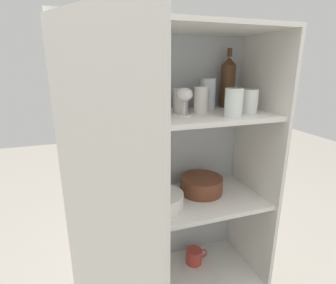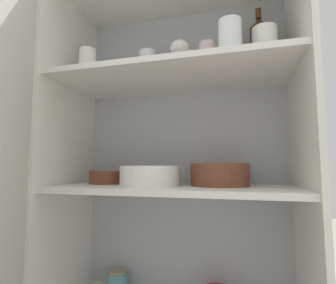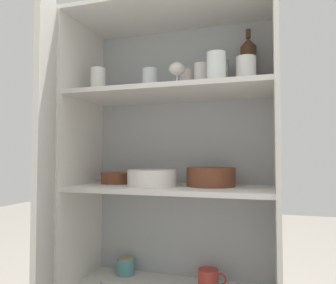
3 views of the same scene
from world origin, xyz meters
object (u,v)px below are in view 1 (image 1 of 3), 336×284
wine_bottle (228,82)px  mixing_bowl_large (201,184)px  plate_stack_white (160,201)px  coffee_mug_primary (194,256)px  serving_bowl_small (110,201)px  storage_jar (118,268)px

wine_bottle → mixing_bowl_large: size_ratio=1.33×
wine_bottle → mixing_bowl_large: 0.52m
plate_stack_white → coffee_mug_primary: size_ratio=1.69×
wine_bottle → plate_stack_white: 0.66m
plate_stack_white → mixing_bowl_large: 0.25m
wine_bottle → serving_bowl_small: size_ratio=1.95×
wine_bottle → storage_jar: size_ratio=3.33×
serving_bowl_small → coffee_mug_primary: bearing=2.0°
storage_jar → wine_bottle: bearing=0.2°
plate_stack_white → storage_jar: size_ratio=2.50×
wine_bottle → storage_jar: bearing=-179.8°
wine_bottle → coffee_mug_primary: (-0.17, -0.05, -0.94)m
wine_bottle → serving_bowl_small: wine_bottle is taller
serving_bowl_small → storage_jar: serving_bowl_small is taller
plate_stack_white → serving_bowl_small: plate_stack_white is taller
mixing_bowl_large → coffee_mug_primary: size_ratio=1.69×
plate_stack_white → storage_jar: 0.50m
serving_bowl_small → coffee_mug_primary: size_ratio=1.16×
mixing_bowl_large → coffee_mug_primary: mixing_bowl_large is taller
wine_bottle → storage_jar: (-0.59, -0.00, -0.94)m
coffee_mug_primary → plate_stack_white: bearing=-155.9°
serving_bowl_small → storage_jar: size_ratio=1.71×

